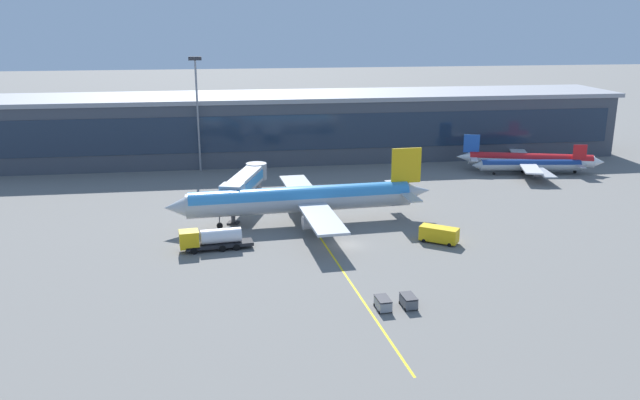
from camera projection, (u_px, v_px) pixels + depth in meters
The scene contains 12 objects.
ground_plane at pixel (348, 245), 98.18m from camera, with size 700.00×700.00×0.00m, color slate.
apron_lead_in_line at pixel (323, 242), 99.57m from camera, with size 0.30×80.00×0.01m, color yellow.
terminal_building at pixel (290, 126), 157.39m from camera, with size 161.88×22.09×15.56m.
main_airliner at pixel (302, 199), 107.39m from camera, with size 45.27×35.93×12.09m.
jet_bridge at pixel (246, 182), 114.84m from camera, with size 8.93×19.03×6.90m.
fuel_tanker at pixel (211, 239), 95.58m from camera, with size 11.01×3.71×3.25m.
lavatory_truck at pixel (438, 234), 98.82m from camera, with size 6.03×5.29×2.50m.
baggage_cart_0 at pixel (383, 303), 76.31m from camera, with size 1.78×2.75×1.48m.
baggage_cart_1 at pixel (409, 301), 76.96m from camera, with size 1.78×2.75×1.48m.
commuter_jet_far at pixel (531, 165), 141.16m from camera, with size 26.36×21.02×6.68m.
commuter_jet_near at pixel (529, 160), 143.61m from camera, with size 31.40×25.39×8.10m.
apron_light_mast_0 at pixel (197, 106), 141.13m from camera, with size 2.80×0.50×25.25m.
Camera 1 is at (-17.78, -90.91, 33.53)m, focal length 36.15 mm.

